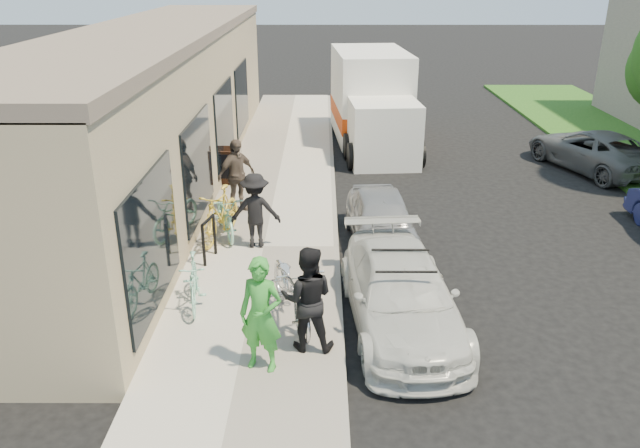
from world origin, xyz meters
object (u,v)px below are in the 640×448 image
object	(u,v)px
far_car_gray	(593,150)
moving_truck	(372,104)
man_standing	(308,299)
sedan_white	(401,294)
bike_rack	(209,235)
bystander_b	(236,175)
bystander_a	(255,211)
cruiser_bike_c	(220,214)
sedan_silver	(382,220)
cruiser_bike_b	(225,214)
tandem_bike	(292,288)
cruiser_bike_a	(194,282)
sandwich_board	(225,166)
woman_rider	(261,315)

from	to	relation	value
far_car_gray	moving_truck	bearing A→B (deg)	-45.02
man_standing	sedan_white	bearing A→B (deg)	-146.70
bike_rack	sedan_white	size ratio (longest dim) A/B	0.21
man_standing	bystander_b	xyz separation A→B (m)	(-1.84, 5.95, 0.04)
bystander_a	cruiser_bike_c	bearing A→B (deg)	-28.19
sedan_silver	man_standing	world-z (taller)	man_standing
cruiser_bike_c	cruiser_bike_b	bearing A→B (deg)	89.63
sedan_white	man_standing	distance (m)	1.81
sedan_white	tandem_bike	bearing A→B (deg)	176.32
sedan_silver	cruiser_bike_a	distance (m)	4.56
bike_rack	moving_truck	world-z (taller)	moving_truck
bike_rack	bystander_b	size ratio (longest dim) A/B	0.50
bystander_b	sedan_white	bearing A→B (deg)	-100.12
tandem_bike	bystander_a	bearing A→B (deg)	88.96
moving_truck	man_standing	size ratio (longest dim) A/B	3.74
far_car_gray	cruiser_bike_a	size ratio (longest dim) A/B	2.89
far_car_gray	man_standing	size ratio (longest dim) A/B	2.54
sedan_silver	tandem_bike	size ratio (longest dim) A/B	1.59
sedan_silver	cruiser_bike_c	bearing A→B (deg)	176.64
bike_rack	sedan_silver	distance (m)	3.73
tandem_bike	cruiser_bike_b	bearing A→B (deg)	96.55
sandwich_board	man_standing	xyz separation A→B (m)	(2.42, -7.92, 0.34)
sedan_white	tandem_bike	xyz separation A→B (m)	(-1.83, -0.03, 0.11)
cruiser_bike_c	bystander_a	distance (m)	0.94
tandem_bike	man_standing	distance (m)	0.93
bike_rack	cruiser_bike_a	distance (m)	1.83
sedan_silver	cruiser_bike_a	world-z (taller)	sedan_silver
sedan_white	bystander_b	distance (m)	6.13
sandwich_board	man_standing	distance (m)	8.29
bike_rack	sedan_white	xyz separation A→B (m)	(3.60, -2.27, -0.08)
sedan_white	bystander_a	world-z (taller)	bystander_a
moving_truck	bystander_a	size ratio (longest dim) A/B	3.95
sandwich_board	bystander_b	xyz separation A→B (m)	(0.58, -1.97, 0.38)
cruiser_bike_b	cruiser_bike_a	bearing A→B (deg)	-110.22
bike_rack	tandem_bike	world-z (taller)	tandem_bike
woman_rider	bystander_b	xyz separation A→B (m)	(-1.18, 6.49, 0.00)
sedan_silver	bystander_b	distance (m)	3.82
sedan_white	far_car_gray	world-z (taller)	sedan_white
cruiser_bike_a	cruiser_bike_c	size ratio (longest dim) A/B	0.80
woman_rider	sandwich_board	bearing A→B (deg)	118.30
bike_rack	sedan_silver	world-z (taller)	sedan_silver
sedan_white	sandwich_board	bearing A→B (deg)	114.83
cruiser_bike_a	cruiser_bike_c	world-z (taller)	cruiser_bike_c
bystander_a	bystander_b	bearing A→B (deg)	-74.71
cruiser_bike_b	moving_truck	bearing A→B (deg)	46.68
moving_truck	sedan_white	bearing A→B (deg)	-96.05
sandwich_board	man_standing	bearing A→B (deg)	-67.91
man_standing	cruiser_bike_a	distance (m)	2.44
sedan_white	bystander_a	size ratio (longest dim) A/B	2.69
sedan_silver	bystander_a	xyz separation A→B (m)	(-2.70, -0.38, 0.37)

